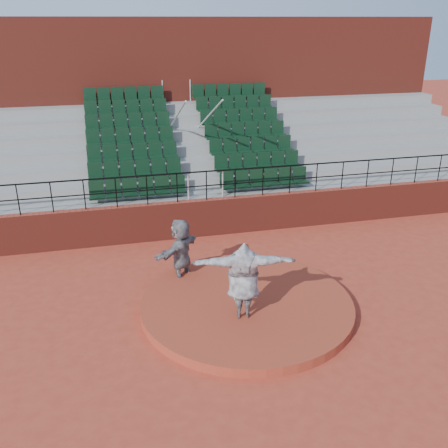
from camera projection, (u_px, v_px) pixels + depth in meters
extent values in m
plane|color=#A23824|center=(247.00, 309.00, 13.04)|extent=(90.00, 90.00, 0.00)
cylinder|color=#973621|center=(247.00, 305.00, 12.99)|extent=(5.50, 5.50, 0.25)
cube|color=white|center=(245.00, 297.00, 13.07)|extent=(0.60, 0.15, 0.03)
cube|color=maroon|center=(207.00, 217.00, 17.28)|extent=(24.00, 0.30, 1.30)
cylinder|color=black|center=(206.00, 171.00, 16.65)|extent=(24.00, 0.05, 0.05)
cylinder|color=black|center=(206.00, 186.00, 16.84)|extent=(24.00, 0.04, 0.04)
cylinder|color=black|center=(18.00, 200.00, 15.52)|extent=(0.04, 0.04, 1.00)
cylinder|color=black|center=(52.00, 197.00, 15.74)|extent=(0.04, 0.04, 1.00)
cylinder|color=black|center=(84.00, 195.00, 15.96)|extent=(0.04, 0.04, 1.00)
cylinder|color=black|center=(116.00, 192.00, 16.18)|extent=(0.04, 0.04, 1.00)
cylinder|color=black|center=(147.00, 190.00, 16.40)|extent=(0.04, 0.04, 1.00)
cylinder|color=black|center=(177.00, 188.00, 16.62)|extent=(0.04, 0.04, 1.00)
cylinder|color=black|center=(206.00, 186.00, 16.84)|extent=(0.04, 0.04, 1.00)
cylinder|color=black|center=(235.00, 183.00, 17.06)|extent=(0.04, 0.04, 1.00)
cylinder|color=black|center=(263.00, 181.00, 17.28)|extent=(0.04, 0.04, 1.00)
cylinder|color=black|center=(290.00, 179.00, 17.50)|extent=(0.04, 0.04, 1.00)
cylinder|color=black|center=(317.00, 177.00, 17.72)|extent=(0.04, 0.04, 1.00)
cylinder|color=black|center=(342.00, 175.00, 17.94)|extent=(0.04, 0.04, 1.00)
cylinder|color=black|center=(368.00, 174.00, 18.15)|extent=(0.04, 0.04, 1.00)
cylinder|color=black|center=(392.00, 172.00, 18.37)|extent=(0.04, 0.04, 1.00)
cylinder|color=black|center=(416.00, 170.00, 18.59)|extent=(0.04, 0.04, 1.00)
cylinder|color=black|center=(440.00, 168.00, 18.81)|extent=(0.04, 0.04, 1.00)
cube|color=gray|center=(204.00, 211.00, 17.79)|extent=(24.00, 0.85, 1.30)
cube|color=black|center=(138.00, 189.00, 16.92)|extent=(3.30, 0.48, 0.72)
cube|color=black|center=(264.00, 180.00, 17.91)|extent=(3.30, 0.48, 0.72)
cube|color=gray|center=(199.00, 198.00, 18.48)|extent=(24.00, 0.85, 1.70)
cube|color=black|center=(135.00, 171.00, 17.53)|extent=(3.30, 0.48, 0.72)
cube|color=black|center=(258.00, 163.00, 18.52)|extent=(3.30, 0.48, 0.72)
cube|color=gray|center=(195.00, 186.00, 19.17)|extent=(24.00, 0.85, 2.10)
cube|color=black|center=(133.00, 154.00, 18.14)|extent=(3.30, 0.48, 0.72)
cube|color=black|center=(251.00, 147.00, 19.13)|extent=(3.30, 0.48, 0.72)
cube|color=gray|center=(191.00, 175.00, 19.85)|extent=(24.00, 0.85, 2.50)
cube|color=black|center=(131.00, 138.00, 18.75)|extent=(3.30, 0.48, 0.72)
cube|color=black|center=(245.00, 132.00, 19.74)|extent=(3.30, 0.48, 0.72)
cube|color=gray|center=(187.00, 165.00, 20.54)|extent=(24.00, 0.85, 2.90)
cube|color=black|center=(128.00, 123.00, 19.36)|extent=(3.30, 0.48, 0.72)
cube|color=black|center=(240.00, 118.00, 20.35)|extent=(3.30, 0.48, 0.72)
cube|color=gray|center=(183.00, 155.00, 21.23)|extent=(24.00, 0.85, 3.30)
cube|color=black|center=(126.00, 109.00, 19.98)|extent=(3.30, 0.48, 0.72)
cube|color=black|center=(235.00, 105.00, 20.96)|extent=(3.30, 0.48, 0.72)
cube|color=gray|center=(180.00, 146.00, 21.91)|extent=(24.00, 0.85, 3.70)
cube|color=black|center=(124.00, 96.00, 20.59)|extent=(3.30, 0.48, 0.72)
cube|color=black|center=(230.00, 92.00, 21.57)|extent=(3.30, 0.48, 0.72)
cylinder|color=silver|center=(174.00, 122.00, 18.90)|extent=(0.06, 5.97, 2.46)
cylinder|color=silver|center=(204.00, 120.00, 19.16)|extent=(0.06, 5.97, 2.46)
cube|color=maroon|center=(172.00, 100.00, 22.99)|extent=(24.00, 3.00, 7.10)
imported|color=black|center=(243.00, 280.00, 11.92)|extent=(2.51, 1.09, 1.98)
imported|color=black|center=(181.00, 251.00, 14.03)|extent=(1.68, 1.66, 1.93)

